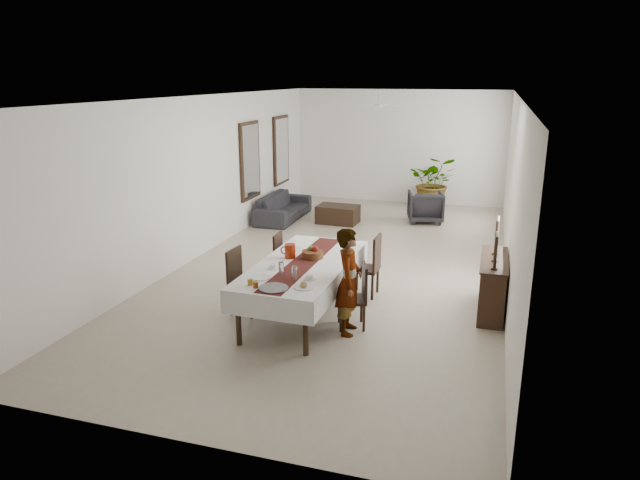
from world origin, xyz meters
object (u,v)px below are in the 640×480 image
(red_pitcher, at_px, (290,251))
(sofa, at_px, (283,207))
(woman, at_px, (349,282))
(dining_table_top, at_px, (303,265))
(sideboard_body, at_px, (492,286))

(red_pitcher, height_order, sofa, red_pitcher)
(woman, relative_size, sofa, 0.71)
(dining_table_top, bearing_deg, sofa, 114.72)
(dining_table_top, xyz_separation_m, red_pitcher, (-0.27, 0.17, 0.15))
(sofa, bearing_deg, dining_table_top, -156.92)
(dining_table_top, distance_m, sideboard_body, 2.96)
(woman, height_order, sideboard_body, woman)
(red_pitcher, xyz_separation_m, sofa, (-2.17, 5.46, -0.64))
(dining_table_top, height_order, woman, woman)
(red_pitcher, xyz_separation_m, woman, (1.09, -0.59, -0.18))
(dining_table_top, relative_size, sideboard_body, 1.90)
(dining_table_top, height_order, sideboard_body, sideboard_body)
(woman, distance_m, sideboard_body, 2.41)
(woman, xyz_separation_m, sofa, (-3.27, 6.05, -0.46))
(sideboard_body, relative_size, sofa, 0.64)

